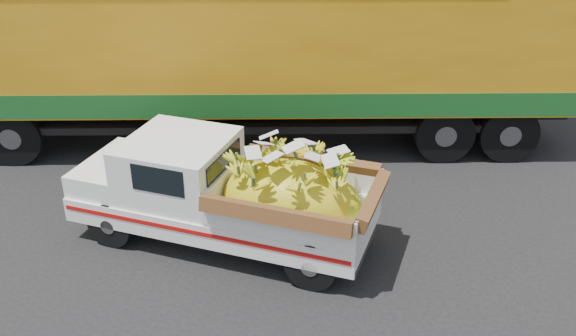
# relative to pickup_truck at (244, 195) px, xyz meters

# --- Properties ---
(ground) EXTENTS (100.00, 100.00, 0.00)m
(ground) POSITION_rel_pickup_truck_xyz_m (-2.09, -0.25, -0.84)
(ground) COLOR black
(ground) RESTS_ON ground
(curb) EXTENTS (60.00, 0.25, 0.15)m
(curb) POSITION_rel_pickup_truck_xyz_m (-2.09, 6.18, -0.76)
(curb) COLOR gray
(curb) RESTS_ON ground
(sidewalk) EXTENTS (60.00, 4.00, 0.14)m
(sidewalk) POSITION_rel_pickup_truck_xyz_m (-2.09, 8.28, -0.77)
(sidewalk) COLOR gray
(sidewalk) RESTS_ON ground
(pickup_truck) EXTENTS (4.65, 2.35, 1.56)m
(pickup_truck) POSITION_rel_pickup_truck_xyz_m (0.00, 0.00, 0.00)
(pickup_truck) COLOR black
(pickup_truck) RESTS_ON ground
(semi_trailer) EXTENTS (12.08, 4.61, 3.80)m
(semi_trailer) POSITION_rel_pickup_truck_xyz_m (-0.56, 3.74, 1.28)
(semi_trailer) COLOR black
(semi_trailer) RESTS_ON ground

